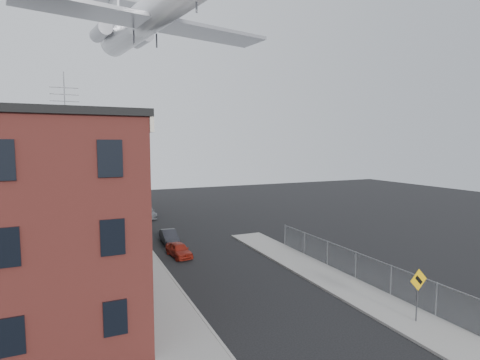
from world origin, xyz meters
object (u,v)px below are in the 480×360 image
object	(u,v)px
car_near	(179,250)
warning_sign	(418,287)
utility_pole	(129,196)
airplane	(146,18)
car_mid	(169,236)
car_far	(146,212)
street_tree	(120,195)

from	to	relation	value
car_near	warning_sign	bearing A→B (deg)	-69.24
utility_pole	airplane	size ratio (longest dim) A/B	0.32
warning_sign	car_mid	bearing A→B (deg)	110.72
utility_pole	car_far	world-z (taller)	utility_pole
warning_sign	street_tree	xyz separation A→B (m)	(-10.87, 28.95, 1.57)
utility_pole	street_tree	bearing A→B (deg)	88.11
street_tree	car_near	size ratio (longest dim) A/B	1.56
street_tree	utility_pole	bearing A→B (deg)	-91.89
airplane	warning_sign	bearing A→B (deg)	-73.83
utility_pole	street_tree	size ratio (longest dim) A/B	1.73
street_tree	car_mid	distance (m)	9.71
car_far	car_near	bearing A→B (deg)	-91.31
warning_sign	utility_pole	distance (m)	22.25
utility_pole	car_near	size ratio (longest dim) A/B	2.70
street_tree	car_mid	bearing A→B (deg)	-69.73
airplane	car_far	bearing A→B (deg)	84.70
car_mid	airplane	distance (m)	22.34
warning_sign	car_mid	distance (m)	21.68
warning_sign	airplane	size ratio (longest dim) A/B	0.10
street_tree	car_mid	world-z (taller)	street_tree
car_mid	airplane	size ratio (longest dim) A/B	0.13
warning_sign	car_mid	world-z (taller)	warning_sign
car_near	car_far	world-z (taller)	car_far
warning_sign	car_mid	size ratio (longest dim) A/B	0.78
warning_sign	airplane	distance (m)	34.72
car_near	airplane	world-z (taller)	airplane
car_far	airplane	size ratio (longest dim) A/B	0.17
utility_pole	street_tree	xyz separation A→B (m)	(0.33, 9.92, -1.22)
warning_sign	car_far	bearing A→B (deg)	102.66
car_far	airplane	world-z (taller)	airplane
car_mid	car_far	xyz separation A→B (m)	(0.26, 12.71, 0.10)
car_far	street_tree	bearing A→B (deg)	-130.51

